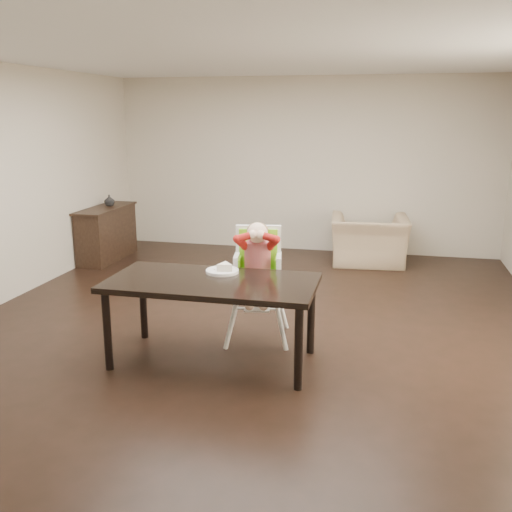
% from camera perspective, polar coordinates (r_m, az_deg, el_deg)
% --- Properties ---
extents(ground, '(7.00, 7.00, 0.00)m').
position_cam_1_polar(ground, '(5.98, -0.21, -6.93)').
color(ground, black).
rests_on(ground, ground).
extents(room_walls, '(6.02, 7.02, 2.71)m').
position_cam_1_polar(room_walls, '(5.59, -0.23, 11.12)').
color(room_walls, beige).
rests_on(room_walls, ground).
extents(dining_table, '(1.80, 0.90, 0.75)m').
position_cam_1_polar(dining_table, '(4.95, -4.42, -3.29)').
color(dining_table, black).
rests_on(dining_table, ground).
extents(high_chair, '(0.56, 0.56, 1.15)m').
position_cam_1_polar(high_chair, '(5.43, 0.17, -0.09)').
color(high_chair, white).
rests_on(high_chair, ground).
extents(plate, '(0.36, 0.36, 0.09)m').
position_cam_1_polar(plate, '(5.13, -3.30, -1.35)').
color(plate, white).
rests_on(plate, dining_table).
extents(armchair, '(1.13, 0.78, 0.94)m').
position_cam_1_polar(armchair, '(8.40, 11.25, 2.34)').
color(armchair, tan).
rests_on(armchair, ground).
extents(sideboard, '(0.44, 1.26, 0.79)m').
position_cam_1_polar(sideboard, '(8.82, -14.70, 2.21)').
color(sideboard, black).
rests_on(sideboard, ground).
extents(vase, '(0.20, 0.20, 0.16)m').
position_cam_1_polar(vase, '(8.87, -14.45, 5.39)').
color(vase, '#99999E').
rests_on(vase, sideboard).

